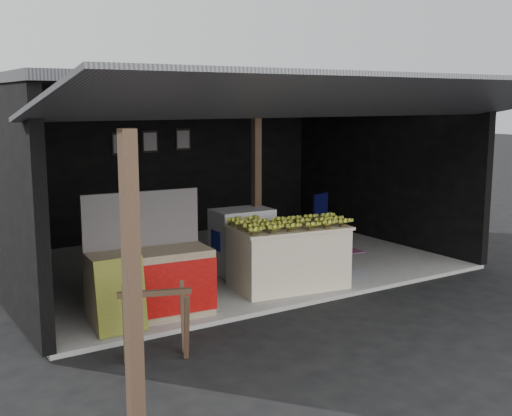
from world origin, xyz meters
TOP-DOWN VIEW (x-y plane):
  - ground at (0.00, 0.00)m, footprint 80.00×80.00m
  - concrete_slab at (0.00, 2.50)m, footprint 7.00×5.00m
  - shophouse at (0.00, 2.82)m, footprint 7.40×7.29m
  - banana_table at (0.09, 0.72)m, footprint 1.74×1.21m
  - banana_pile at (0.09, 0.72)m, footprint 1.60×1.10m
  - white_crate at (-0.05, 1.77)m, footprint 0.92×0.65m
  - neighbor_stall at (-2.10, 0.58)m, footprint 1.54×0.81m
  - green_signboard at (-2.62, 0.21)m, footprint 0.59×0.16m
  - sawhorse at (-2.53, -0.55)m, footprint 0.86×0.85m
  - water_barrel at (1.19, 0.90)m, footprint 0.35×0.35m
  - plastic_chair at (2.31, 2.65)m, footprint 0.56×0.56m
  - magenta_rug at (1.76, 2.26)m, footprint 1.58×1.13m
  - picture_frames at (-0.17, 4.89)m, footprint 1.62×0.04m

SIDE VIEW (x-z plane):
  - ground at x=0.00m, z-range 0.00..0.00m
  - concrete_slab at x=0.00m, z-range 0.00..0.06m
  - magenta_rug at x=1.76m, z-range 0.06..0.07m
  - water_barrel at x=1.19m, z-range 0.06..0.57m
  - sawhorse at x=-2.53m, z-range 0.10..0.85m
  - green_signboard at x=-2.62m, z-range 0.06..0.94m
  - banana_table at x=0.09m, z-range 0.06..0.95m
  - neighbor_stall at x=-2.10m, z-range -0.24..1.29m
  - white_crate at x=-0.05m, z-range 0.06..1.05m
  - plastic_chair at x=2.31m, z-range 0.14..1.08m
  - banana_pile at x=0.09m, z-range 0.95..1.13m
  - picture_frames at x=-0.17m, z-range 1.70..2.16m
  - shophouse at x=0.00m, z-range 0.59..3.61m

